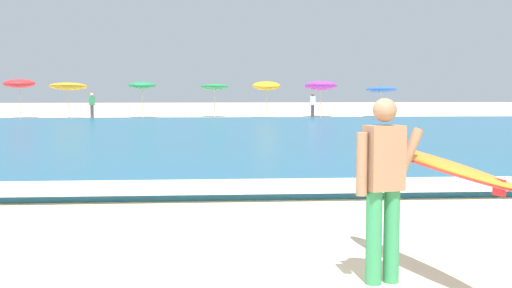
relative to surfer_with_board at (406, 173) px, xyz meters
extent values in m
cube|color=#1E6084|center=(-1.41, 18.48, -0.96)|extent=(120.00, 28.00, 0.14)
cube|color=white|center=(-1.41, 5.08, -0.88)|extent=(120.00, 1.69, 0.01)
cylinder|color=#338E56|center=(-0.32, -0.09, -0.59)|extent=(0.15, 0.15, 0.88)
cylinder|color=#338E56|center=(-0.14, -0.04, -0.59)|extent=(0.15, 0.15, 0.88)
cube|color=#9E7051|center=(-0.23, -0.06, 0.15)|extent=(0.39, 0.30, 0.60)
sphere|color=#9E7051|center=(-0.23, -0.06, 0.59)|extent=(0.22, 0.22, 0.22)
cylinder|color=#9E7051|center=(-0.46, -0.12, 0.10)|extent=(0.10, 0.10, 0.58)
cylinder|color=#9E7051|center=(0.02, 0.03, 0.17)|extent=(0.33, 0.18, 0.51)
ellipsoid|color=orange|center=(0.26, 0.07, 0.10)|extent=(0.89, 2.35, 0.29)
ellipsoid|color=red|center=(0.26, 0.07, 0.08)|extent=(0.94, 2.44, 0.25)
cube|color=red|center=(0.51, -0.84, -0.01)|extent=(0.06, 0.14, 0.14)
cylinder|color=beige|center=(-13.45, 34.59, 0.01)|extent=(0.05, 0.05, 2.07)
ellipsoid|color=red|center=(-13.45, 34.59, 1.12)|extent=(1.90, 1.92, 0.59)
cylinder|color=beige|center=(-10.35, 33.91, -0.07)|extent=(0.05, 0.05, 1.91)
ellipsoid|color=#F4A31E|center=(-10.35, 33.91, 0.94)|extent=(2.28, 2.31, 0.60)
cylinder|color=beige|center=(-6.03, 35.13, -0.04)|extent=(0.05, 0.05, 1.98)
ellipsoid|color=#23844C|center=(-6.03, 35.13, 1.02)|extent=(1.74, 1.74, 0.46)
cylinder|color=beige|center=(-1.48, 36.01, -0.08)|extent=(0.05, 0.05, 1.90)
ellipsoid|color=#23844C|center=(-1.48, 36.01, 0.93)|extent=(1.81, 1.83, 0.51)
cylinder|color=beige|center=(1.77, 34.41, -0.06)|extent=(0.05, 0.05, 1.94)
ellipsoid|color=#F4A31E|center=(1.77, 34.41, 0.99)|extent=(1.76, 1.80, 0.69)
cylinder|color=beige|center=(5.46, 35.70, -0.06)|extent=(0.05, 0.05, 1.94)
ellipsoid|color=purple|center=(5.46, 35.70, 1.00)|extent=(2.10, 2.14, 0.76)
cylinder|color=beige|center=(9.40, 35.31, -0.17)|extent=(0.05, 0.05, 1.73)
ellipsoid|color=blue|center=(9.40, 35.31, 0.75)|extent=(2.03, 2.05, 0.49)
cylinder|color=#383842|center=(4.51, 33.14, -0.61)|extent=(0.20, 0.20, 0.84)
cube|color=white|center=(4.51, 33.14, 0.08)|extent=(0.32, 0.20, 0.54)
sphere|color=brown|center=(4.51, 33.14, 0.45)|extent=(0.20, 0.20, 0.20)
cylinder|color=#383842|center=(-8.91, 33.63, -0.61)|extent=(0.20, 0.20, 0.84)
cube|color=#338C4C|center=(-8.91, 33.63, 0.08)|extent=(0.32, 0.20, 0.54)
sphere|color=beige|center=(-8.91, 33.63, 0.45)|extent=(0.20, 0.20, 0.20)
camera|label=1|loc=(-1.84, -5.83, 0.78)|focal=44.97mm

